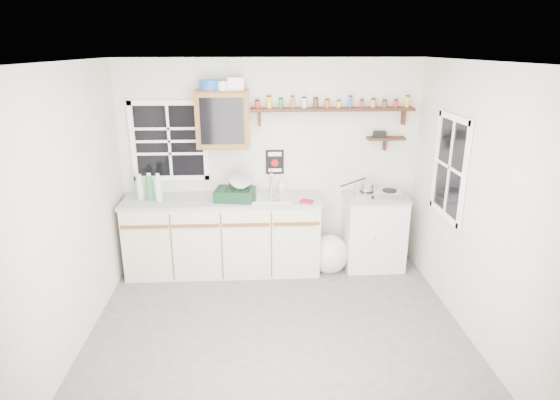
# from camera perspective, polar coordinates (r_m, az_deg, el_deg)

# --- Properties ---
(room) EXTENTS (3.64, 3.24, 2.54)m
(room) POSITION_cam_1_polar(r_m,az_deg,el_deg) (4.18, -0.37, -0.85)
(room) COLOR #4D4D4F
(room) RESTS_ON ground
(main_cabinet) EXTENTS (2.31, 0.63, 0.92)m
(main_cabinet) POSITION_cam_1_polar(r_m,az_deg,el_deg) (5.68, -6.91, -4.20)
(main_cabinet) COLOR beige
(main_cabinet) RESTS_ON floor
(right_cabinet) EXTENTS (0.73, 0.57, 0.91)m
(right_cabinet) POSITION_cam_1_polar(r_m,az_deg,el_deg) (5.87, 11.31, -3.73)
(right_cabinet) COLOR silver
(right_cabinet) RESTS_ON floor
(sink) EXTENTS (0.52, 0.44, 0.29)m
(sink) POSITION_cam_1_polar(r_m,az_deg,el_deg) (5.52, -1.52, 0.42)
(sink) COLOR silver
(sink) RESTS_ON main_cabinet
(upper_cabinet) EXTENTS (0.60, 0.32, 0.65)m
(upper_cabinet) POSITION_cam_1_polar(r_m,az_deg,el_deg) (5.46, -6.99, 9.75)
(upper_cabinet) COLOR #5B3516
(upper_cabinet) RESTS_ON wall_back
(upper_cabinet_clutter) EXTENTS (0.50, 0.24, 0.14)m
(upper_cabinet_clutter) POSITION_cam_1_polar(r_m,az_deg,el_deg) (5.42, -7.32, 13.77)
(upper_cabinet_clutter) COLOR #1A45AD
(upper_cabinet_clutter) RESTS_ON upper_cabinet
(spice_shelf) EXTENTS (1.91, 0.18, 0.35)m
(spice_shelf) POSITION_cam_1_polar(r_m,az_deg,el_deg) (5.57, 6.27, 11.07)
(spice_shelf) COLOR black
(spice_shelf) RESTS_ON wall_back
(secondary_shelf) EXTENTS (0.45, 0.16, 0.24)m
(secondary_shelf) POSITION_cam_1_polar(r_m,az_deg,el_deg) (5.78, 12.55, 7.42)
(secondary_shelf) COLOR black
(secondary_shelf) RESTS_ON wall_back
(warning_sign) EXTENTS (0.22, 0.02, 0.30)m
(warning_sign) POSITION_cam_1_polar(r_m,az_deg,el_deg) (5.70, -0.64, 4.65)
(warning_sign) COLOR black
(warning_sign) RESTS_ON wall_back
(window_back) EXTENTS (0.93, 0.03, 0.98)m
(window_back) POSITION_cam_1_polar(r_m,az_deg,el_deg) (5.72, -13.34, 6.99)
(window_back) COLOR black
(window_back) RESTS_ON wall_back
(window_right) EXTENTS (0.03, 0.78, 1.08)m
(window_right) POSITION_cam_1_polar(r_m,az_deg,el_deg) (5.05, 20.04, 3.75)
(window_right) COLOR black
(window_right) RESTS_ON wall_back
(water_bottles) EXTENTS (0.31, 0.17, 0.33)m
(water_bottles) POSITION_cam_1_polar(r_m,az_deg,el_deg) (5.59, -15.64, 1.45)
(water_bottles) COLOR #AFC0CD
(water_bottles) RESTS_ON main_cabinet
(dish_rack) EXTENTS (0.49, 0.39, 0.33)m
(dish_rack) POSITION_cam_1_polar(r_m,az_deg,el_deg) (5.43, -5.36, 1.11)
(dish_rack) COLOR black
(dish_rack) RESTS_ON main_cabinet
(soap_bottle) EXTENTS (0.11, 0.11, 0.19)m
(soap_bottle) POSITION_cam_1_polar(r_m,az_deg,el_deg) (5.70, 0.17, 1.90)
(soap_bottle) COLOR white
(soap_bottle) RESTS_ON main_cabinet
(rag) EXTENTS (0.18, 0.17, 0.02)m
(rag) POSITION_cam_1_polar(r_m,az_deg,el_deg) (5.35, 3.23, -0.18)
(rag) COLOR maroon
(rag) RESTS_ON main_cabinet
(hotplate) EXTENTS (0.59, 0.36, 0.08)m
(hotplate) POSITION_cam_1_polar(r_m,az_deg,el_deg) (5.70, 11.85, 0.79)
(hotplate) COLOR silver
(hotplate) RESTS_ON right_cabinet
(saucepan) EXTENTS (0.38, 0.23, 0.17)m
(saucepan) POSITION_cam_1_polar(r_m,az_deg,el_deg) (5.64, 10.47, 1.58)
(saucepan) COLOR silver
(saucepan) RESTS_ON hotplate
(trash_bag) EXTENTS (0.44, 0.40, 0.51)m
(trash_bag) POSITION_cam_1_polar(r_m,az_deg,el_deg) (5.75, 6.04, -6.55)
(trash_bag) COLOR silver
(trash_bag) RESTS_ON floor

